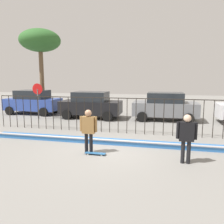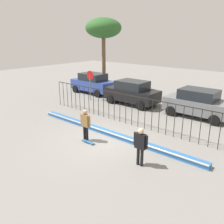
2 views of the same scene
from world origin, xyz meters
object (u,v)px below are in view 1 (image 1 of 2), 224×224
at_px(parked_car_black, 91,105).
at_px(parked_car_gray, 165,106).
at_px(skateboarder, 88,127).
at_px(skateboard, 95,153).
at_px(palm_tree_short, 40,42).
at_px(camera_operator, 187,134).
at_px(parked_car_blue, 33,102).
at_px(stop_sign, 38,96).

bearing_deg(parked_car_black, parked_car_gray, 6.91).
distance_m(skateboarder, parked_car_gray, 8.11).
bearing_deg(skateboard, parked_car_gray, 57.41).
relative_size(skateboard, palm_tree_short, 0.12).
relative_size(camera_operator, palm_tree_short, 0.25).
bearing_deg(skateboard, parked_car_black, 95.44).
distance_m(parked_car_blue, palm_tree_short, 5.12).
relative_size(skateboard, stop_sign, 0.32).
height_order(parked_car_gray, stop_sign, stop_sign).
distance_m(parked_car_blue, parked_car_black, 5.18).
xyz_separation_m(parked_car_blue, parked_car_black, (5.12, -0.77, 0.00)).
xyz_separation_m(skateboarder, palm_tree_short, (-7.41, 9.58, 4.83)).
bearing_deg(stop_sign, parked_car_blue, 129.84).
relative_size(parked_car_blue, palm_tree_short, 0.62).
xyz_separation_m(skateboard, parked_car_blue, (-7.70, 8.16, 0.91)).
height_order(parked_car_black, parked_car_gray, same).
height_order(skateboarder, parked_car_gray, parked_car_gray).
bearing_deg(parked_car_black, stop_sign, -156.83).
xyz_separation_m(camera_operator, parked_car_gray, (-0.65, 7.82, -0.05)).
bearing_deg(parked_car_gray, palm_tree_short, 165.41).
xyz_separation_m(parked_car_black, parked_car_gray, (5.20, 0.30, 0.00)).
relative_size(parked_car_gray, stop_sign, 1.72).
xyz_separation_m(parked_car_blue, palm_tree_short, (-0.00, 1.55, 4.88)).
bearing_deg(parked_car_blue, palm_tree_short, 89.15).
bearing_deg(parked_car_blue, stop_sign, -51.03).
bearing_deg(skateboard, skateboarder, 142.54).
bearing_deg(parked_car_gray, camera_operator, -88.80).
height_order(skateboarder, camera_operator, skateboarder).
relative_size(camera_operator, stop_sign, 0.68).
relative_size(skateboarder, palm_tree_short, 0.25).
bearing_deg(camera_operator, parked_car_gray, -24.49).
distance_m(skateboard, palm_tree_short, 13.68).
distance_m(parked_car_black, parked_car_gray, 5.21).
bearing_deg(stop_sign, palm_tree_short, 115.17).
bearing_deg(palm_tree_short, parked_car_black, -24.33).
height_order(camera_operator, parked_car_gray, parked_car_gray).
relative_size(skateboard, parked_car_gray, 0.19).
bearing_deg(parked_car_black, skateboard, -67.19).
bearing_deg(parked_car_blue, camera_operator, -37.92).
relative_size(parked_car_black, parked_car_gray, 1.00).
bearing_deg(parked_car_blue, parked_car_gray, -3.44).
height_order(skateboard, parked_car_blue, parked_car_blue).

